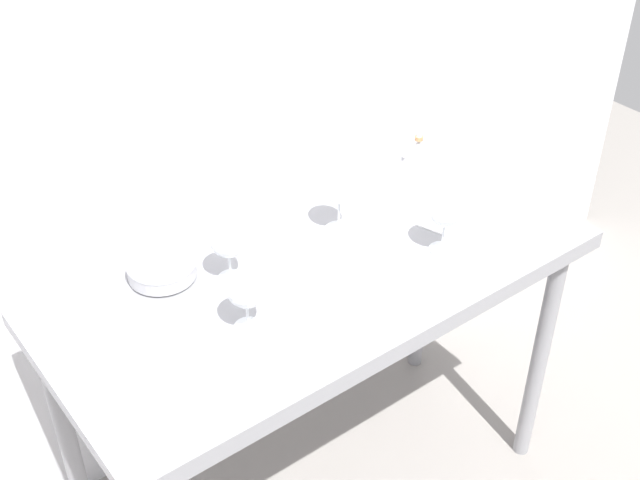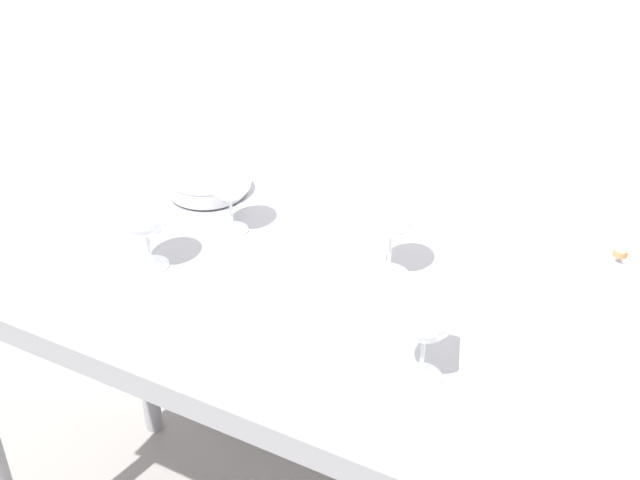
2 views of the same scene
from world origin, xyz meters
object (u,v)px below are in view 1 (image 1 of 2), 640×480
Objects in this scene: wine_glass_near_left at (246,289)px; tasting_bowl at (162,268)px; wine_glass_far_right at (339,188)px; tasting_sheet_lower at (343,287)px; decanter_funnel at (418,154)px; wine_glass_near_right at (446,210)px; tasting_sheet_upper at (437,212)px; wine_glass_far_left at (228,241)px.

wine_glass_near_left reaches higher than tasting_bowl.
wine_glass_far_right reaches higher than tasting_sheet_lower.
wine_glass_far_right is 0.45m from wine_glass_near_left.
tasting_bowl is 1.14× the size of decanter_funnel.
tasting_sheet_lower is at bearing 173.30° from wine_glass_near_right.
wine_glass_near_right is 0.21m from tasting_sheet_upper.
wine_glass_near_right is 0.73× the size of tasting_sheet_lower.
tasting_sheet_upper is 1.56× the size of tasting_bowl.
tasting_sheet_upper is (0.11, 0.13, -0.12)m from wine_glass_near_right.
wine_glass_near_left is 0.29m from tasting_sheet_lower.
tasting_sheet_upper is at bearing -15.18° from tasting_bowl.
wine_glass_far_right is at bearing 42.92° from tasting_sheet_lower.
wine_glass_far_right is 1.20× the size of decanter_funnel.
wine_glass_far_left is at bearing -38.84° from tasting_bowl.
wine_glass_far_right reaches higher than decanter_funnel.
decanter_funnel is (0.78, 0.29, -0.06)m from wine_glass_near_left.
wine_glass_near_right reaches higher than wine_glass_far_left.
tasting_sheet_upper is at bearing 49.97° from wine_glass_near_right.
wine_glass_far_left is at bearing 155.30° from wine_glass_near_right.
wine_glass_far_right is 0.40m from decanter_funnel.
wine_glass_far_right reaches higher than wine_glass_near_right.
tasting_sheet_upper is (0.68, 0.08, -0.11)m from wine_glass_near_left.
tasting_sheet_upper is 0.77m from tasting_bowl.
wine_glass_near_right reaches higher than decanter_funnel.
wine_glass_near_left is 0.30m from tasting_bowl.
wine_glass_far_right is at bearing 0.43° from wine_glass_far_left.
tasting_sheet_upper is at bearing -20.02° from wine_glass_far_right.
wine_glass_near_right is (0.50, -0.23, 0.01)m from wine_glass_far_left.
decanter_funnel is (0.11, 0.20, 0.05)m from tasting_sheet_upper.
tasting_sheet_upper is at bearing -8.89° from wine_glass_far_left.
wine_glass_near_right is 0.41m from decanter_funnel.
tasting_sheet_lower is at bearing -3.50° from wine_glass_near_left.
decanter_funnel is (0.85, 0.00, 0.02)m from tasting_bowl.
wine_glass_far_right reaches higher than wine_glass_far_left.
wine_glass_far_right is 1.05× the size of wine_glass_near_right.
tasting_sheet_lower is (-0.14, -0.20, -0.13)m from wine_glass_far_right.
tasting_sheet_lower is at bearing -44.25° from wine_glass_far_left.
wine_glass_near_left is at bearing -109.96° from wine_glass_far_left.
wine_glass_far_left is (0.06, 0.18, 0.00)m from wine_glass_near_left.
decanter_funnel is at bearing 0.11° from tasting_bowl.
tasting_sheet_upper is (0.27, -0.10, -0.13)m from wine_glass_far_right.
wine_glass_near_left and wine_glass_far_left have the same top height.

